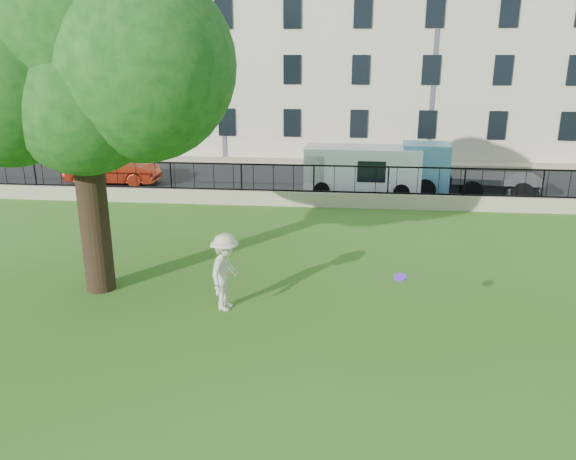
# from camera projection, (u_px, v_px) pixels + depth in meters

# --- Properties ---
(ground) EXTENTS (120.00, 120.00, 0.00)m
(ground) POSITION_uv_depth(u_px,v_px,m) (278.00, 351.00, 11.82)
(ground) COLOR #336117
(ground) RESTS_ON ground
(retaining_wall) EXTENTS (50.00, 0.40, 0.60)m
(retaining_wall) POSITION_uv_depth(u_px,v_px,m) (314.00, 199.00, 23.13)
(retaining_wall) COLOR tan
(retaining_wall) RESTS_ON ground
(iron_railing) EXTENTS (50.00, 0.05, 1.13)m
(iron_railing) POSITION_uv_depth(u_px,v_px,m) (314.00, 179.00, 22.87)
(iron_railing) COLOR black
(iron_railing) RESTS_ON retaining_wall
(street) EXTENTS (60.00, 9.00, 0.01)m
(street) POSITION_uv_depth(u_px,v_px,m) (319.00, 182.00, 27.68)
(street) COLOR black
(street) RESTS_ON ground
(sidewalk) EXTENTS (60.00, 1.40, 0.12)m
(sidewalk) POSITION_uv_depth(u_px,v_px,m) (324.00, 162.00, 32.60)
(sidewalk) COLOR tan
(sidewalk) RESTS_ON ground
(building_row) EXTENTS (56.40, 10.40, 13.80)m
(building_row) POSITION_uv_depth(u_px,v_px,m) (330.00, 40.00, 35.94)
(building_row) COLOR beige
(building_row) RESTS_ON ground
(tree) EXTENTS (7.87, 6.07, 9.63)m
(tree) POSITION_uv_depth(u_px,v_px,m) (71.00, 38.00, 13.18)
(tree) COLOR black
(tree) RESTS_ON ground
(man) EXTENTS (0.92, 1.35, 1.92)m
(man) POSITION_uv_depth(u_px,v_px,m) (225.00, 272.00, 13.54)
(man) COLOR beige
(man) RESTS_ON ground
(frisbee) EXTENTS (0.35, 0.34, 0.12)m
(frisbee) POSITION_uv_depth(u_px,v_px,m) (400.00, 277.00, 11.64)
(frisbee) COLOR #7328E5
(red_sedan) EXTENTS (4.44, 1.65, 1.45)m
(red_sedan) POSITION_uv_depth(u_px,v_px,m) (113.00, 169.00, 26.95)
(red_sedan) COLOR #A52A14
(red_sedan) RESTS_ON street
(white_van) EXTENTS (5.08, 2.08, 2.12)m
(white_van) POSITION_uv_depth(u_px,v_px,m) (362.00, 171.00, 24.98)
(white_van) COLOR white
(white_van) RESTS_ON street
(blue_truck) EXTENTS (5.59, 2.29, 2.30)m
(blue_truck) POSITION_uv_depth(u_px,v_px,m) (466.00, 171.00, 24.50)
(blue_truck) COLOR #4E8CB8
(blue_truck) RESTS_ON street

